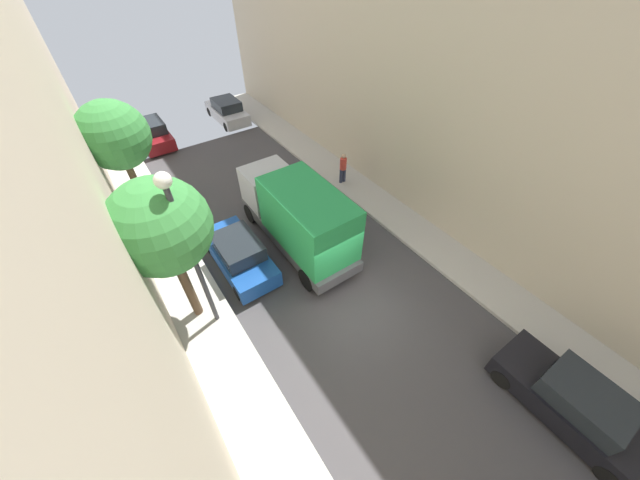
{
  "coord_description": "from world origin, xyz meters",
  "views": [
    {
      "loc": [
        -5.32,
        -5.18,
        10.72
      ],
      "look_at": [
        0.68,
        3.41,
        0.5
      ],
      "focal_mm": 18.5,
      "sensor_mm": 36.0,
      "label": 1
    }
  ],
  "objects_px": {
    "delivery_truck": "(298,215)",
    "potted_plant_3": "(100,136)",
    "street_tree_2": "(114,136)",
    "parked_car_right_2": "(227,111)",
    "street_tree_0": "(161,228)",
    "parked_car_right_1": "(573,402)",
    "parked_car_left_3": "(152,133)",
    "lamp_post": "(186,239)",
    "parked_car_left_2": "(239,254)",
    "pedestrian": "(343,167)"
  },
  "relations": [
    {
      "from": "parked_car_left_3",
      "to": "potted_plant_3",
      "type": "xyz_separation_m",
      "value": [
        -2.87,
        1.87,
        -0.15
      ]
    },
    {
      "from": "parked_car_left_3",
      "to": "parked_car_right_2",
      "type": "bearing_deg",
      "value": 4.68
    },
    {
      "from": "parked_car_left_2",
      "to": "lamp_post",
      "type": "relative_size",
      "value": 0.67
    },
    {
      "from": "street_tree_0",
      "to": "lamp_post",
      "type": "distance_m",
      "value": 0.83
    },
    {
      "from": "delivery_truck",
      "to": "potted_plant_3",
      "type": "height_order",
      "value": "delivery_truck"
    },
    {
      "from": "potted_plant_3",
      "to": "lamp_post",
      "type": "height_order",
      "value": "lamp_post"
    },
    {
      "from": "delivery_truck",
      "to": "lamp_post",
      "type": "relative_size",
      "value": 1.05
    },
    {
      "from": "parked_car_right_2",
      "to": "street_tree_0",
      "type": "xyz_separation_m",
      "value": [
        -7.76,
        -14.93,
        3.67
      ]
    },
    {
      "from": "potted_plant_3",
      "to": "delivery_truck",
      "type": "bearing_deg",
      "value": -70.16
    },
    {
      "from": "delivery_truck",
      "to": "potted_plant_3",
      "type": "xyz_separation_m",
      "value": [
        -5.57,
        15.43,
        -1.22
      ]
    },
    {
      "from": "parked_car_left_3",
      "to": "parked_car_right_1",
      "type": "xyz_separation_m",
      "value": [
        5.4,
        -24.11,
        0.0
      ]
    },
    {
      "from": "delivery_truck",
      "to": "parked_car_right_2",
      "type": "bearing_deg",
      "value": 79.09
    },
    {
      "from": "street_tree_0",
      "to": "lamp_post",
      "type": "relative_size",
      "value": 0.92
    },
    {
      "from": "parked_car_right_2",
      "to": "street_tree_2",
      "type": "distance_m",
      "value": 11.6
    },
    {
      "from": "pedestrian",
      "to": "parked_car_right_2",
      "type": "bearing_deg",
      "value": 99.62
    },
    {
      "from": "parked_car_left_2",
      "to": "delivery_truck",
      "type": "height_order",
      "value": "delivery_truck"
    },
    {
      "from": "parked_car_left_3",
      "to": "potted_plant_3",
      "type": "height_order",
      "value": "parked_car_left_3"
    },
    {
      "from": "delivery_truck",
      "to": "potted_plant_3",
      "type": "bearing_deg",
      "value": 109.84
    },
    {
      "from": "street_tree_0",
      "to": "delivery_truck",
      "type": "bearing_deg",
      "value": 10.41
    },
    {
      "from": "parked_car_left_2",
      "to": "parked_car_right_2",
      "type": "distance_m",
      "value": 14.64
    },
    {
      "from": "pedestrian",
      "to": "lamp_post",
      "type": "distance_m",
      "value": 10.65
    },
    {
      "from": "parked_car_right_1",
      "to": "delivery_truck",
      "type": "relative_size",
      "value": 0.64
    },
    {
      "from": "potted_plant_3",
      "to": "pedestrian",
      "type": "bearing_deg",
      "value": -51.25
    },
    {
      "from": "parked_car_left_2",
      "to": "parked_car_right_1",
      "type": "height_order",
      "value": "same"
    },
    {
      "from": "parked_car_left_2",
      "to": "potted_plant_3",
      "type": "height_order",
      "value": "parked_car_left_2"
    },
    {
      "from": "street_tree_0",
      "to": "lamp_post",
      "type": "xyz_separation_m",
      "value": [
        0.46,
        -0.67,
        -0.19
      ]
    },
    {
      "from": "delivery_truck",
      "to": "street_tree_2",
      "type": "height_order",
      "value": "street_tree_2"
    },
    {
      "from": "pedestrian",
      "to": "parked_car_right_1",
      "type": "bearing_deg",
      "value": -98.15
    },
    {
      "from": "parked_car_right_2",
      "to": "delivery_truck",
      "type": "height_order",
      "value": "delivery_truck"
    },
    {
      "from": "parked_car_right_2",
      "to": "street_tree_2",
      "type": "bearing_deg",
      "value": -134.21
    },
    {
      "from": "delivery_truck",
      "to": "lamp_post",
      "type": "distance_m",
      "value": 5.43
    },
    {
      "from": "parked_car_left_2",
      "to": "potted_plant_3",
      "type": "bearing_deg",
      "value": 100.79
    },
    {
      "from": "pedestrian",
      "to": "street_tree_0",
      "type": "bearing_deg",
      "value": -159.11
    },
    {
      "from": "parked_car_right_1",
      "to": "lamp_post",
      "type": "xyz_separation_m",
      "value": [
        -7.3,
        8.96,
        3.48
      ]
    },
    {
      "from": "pedestrian",
      "to": "lamp_post",
      "type": "xyz_separation_m",
      "value": [
        -9.21,
        -4.35,
        3.13
      ]
    },
    {
      "from": "parked_car_left_3",
      "to": "parked_car_right_1",
      "type": "bearing_deg",
      "value": -77.38
    },
    {
      "from": "parked_car_right_1",
      "to": "potted_plant_3",
      "type": "bearing_deg",
      "value": 107.65
    },
    {
      "from": "parked_car_left_2",
      "to": "delivery_truck",
      "type": "distance_m",
      "value": 2.93
    },
    {
      "from": "parked_car_left_3",
      "to": "parked_car_right_1",
      "type": "distance_m",
      "value": 24.71
    },
    {
      "from": "pedestrian",
      "to": "lamp_post",
      "type": "height_order",
      "value": "lamp_post"
    },
    {
      "from": "delivery_truck",
      "to": "pedestrian",
      "type": "bearing_deg",
      "value": 30.91
    },
    {
      "from": "parked_car_right_2",
      "to": "street_tree_0",
      "type": "bearing_deg",
      "value": -117.45
    },
    {
      "from": "parked_car_left_2",
      "to": "delivery_truck",
      "type": "bearing_deg",
      "value": -8.21
    },
    {
      "from": "parked_car_left_2",
      "to": "potted_plant_3",
      "type": "xyz_separation_m",
      "value": [
        -2.87,
        15.04,
        -0.15
      ]
    },
    {
      "from": "parked_car_left_2",
      "to": "parked_car_right_1",
      "type": "xyz_separation_m",
      "value": [
        5.4,
        -10.94,
        0.0
      ]
    },
    {
      "from": "parked_car_left_2",
      "to": "lamp_post",
      "type": "xyz_separation_m",
      "value": [
        -1.9,
        -1.99,
        3.48
      ]
    },
    {
      "from": "parked_car_left_3",
      "to": "street_tree_0",
      "type": "height_order",
      "value": "street_tree_0"
    },
    {
      "from": "pedestrian",
      "to": "street_tree_2",
      "type": "bearing_deg",
      "value": 160.91
    },
    {
      "from": "parked_car_right_1",
      "to": "street_tree_2",
      "type": "xyz_separation_m",
      "value": [
        -7.7,
        16.64,
        3.55
      ]
    },
    {
      "from": "pedestrian",
      "to": "potted_plant_3",
      "type": "bearing_deg",
      "value": 128.75
    }
  ]
}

